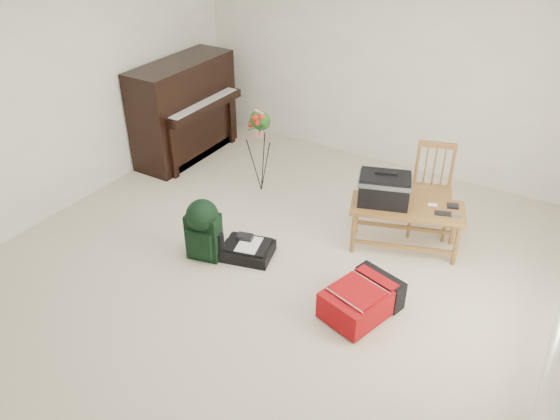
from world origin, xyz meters
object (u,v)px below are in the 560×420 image
Objects in this scene: piano at (185,112)px; black_duffel at (248,249)px; bench at (393,192)px; flower_stand at (261,152)px; dining_chair at (432,191)px; red_suitcase at (363,297)px; green_backpack at (203,227)px.

piano is 2.69× the size of black_duffel.
flower_stand reaches higher than bench.
black_duffel is at bearing -151.90° from dining_chair.
red_suitcase is 0.74× the size of flower_stand.
piano is at bearing 161.02° from dining_chair.
bench is (3.04, -0.54, -0.01)m from piano.
black_duffel is 0.50m from green_backpack.
green_backpack is 0.62× the size of flower_stand.
red_suitcase is (0.20, -1.07, -0.44)m from bench.
piano is at bearing 170.14° from red_suitcase.
bench is 1.24× the size of dining_chair.
bench reaches higher than black_duffel.
dining_chair reaches higher than black_duffel.
black_duffel is at bearing -169.49° from red_suitcase.
flower_stand is at bearing 102.24° from black_duffel.
piano is 1.97× the size of red_suitcase.
piano is at bearing 120.42° from green_backpack.
flower_stand is (-0.24, 1.40, 0.15)m from green_backpack.
red_suitcase is at bearing -98.81° from bench.
red_suitcase is 2.32m from flower_stand.
red_suitcase reaches higher than black_duffel.
green_backpack is at bearing -160.38° from bench.
black_duffel is at bearing -46.65° from flower_stand.
red_suitcase is at bearing -9.41° from green_backpack.
red_suitcase is (-0.07, -1.51, -0.31)m from dining_chair.
bench is 1.53× the size of red_suitcase.
piano is 2.36× the size of green_backpack.
flower_stand is at bearing -12.70° from piano.
black_duffel is at bearing -158.74° from bench.
piano is 2.50m from black_duffel.
red_suitcase is (3.23, -1.61, -0.45)m from piano.
piano reaches higher than dining_chair.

